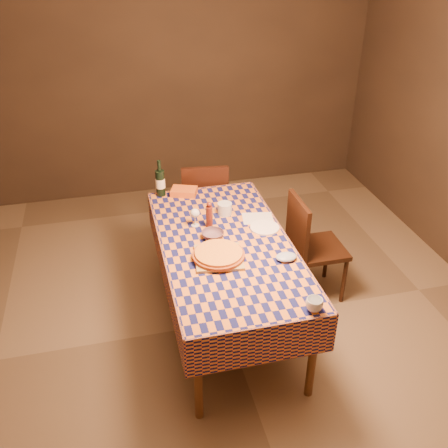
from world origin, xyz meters
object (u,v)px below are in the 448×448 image
at_px(cutting_board, 219,257).
at_px(chair_far, 205,202).
at_px(dining_table, 226,251).
at_px(white_plate, 265,228).
at_px(pizza, 219,254).
at_px(chair_right, 309,243).
at_px(bowl, 213,235).
at_px(wine_bottle, 160,182).

height_order(cutting_board, chair_far, chair_far).
distance_m(dining_table, chair_far, 1.11).
bearing_deg(white_plate, pizza, -144.55).
height_order(pizza, chair_right, chair_right).
distance_m(dining_table, bowl, 0.15).
bearing_deg(dining_table, chair_far, 86.51).
distance_m(bowl, white_plate, 0.42).
distance_m(cutting_board, pizza, 0.03).
xyz_separation_m(bowl, white_plate, (0.42, 0.04, -0.02)).
distance_m(bowl, chair_right, 0.89).
relative_size(wine_bottle, white_plate, 1.44).
bearing_deg(wine_bottle, pizza, -75.84).
height_order(white_plate, chair_right, chair_right).
height_order(bowl, wine_bottle, wine_bottle).
bearing_deg(bowl, wine_bottle, 110.01).
xyz_separation_m(pizza, chair_right, (0.86, 0.39, -0.29)).
distance_m(cutting_board, wine_bottle, 1.08).
distance_m(white_plate, chair_far, 1.04).
distance_m(bowl, chair_far, 1.06).
xyz_separation_m(dining_table, bowl, (-0.08, 0.08, 0.10)).
bearing_deg(white_plate, chair_far, 105.60).
xyz_separation_m(wine_bottle, chair_far, (0.43, 0.24, -0.37)).
xyz_separation_m(bowl, chair_far, (0.14, 1.01, -0.27)).
height_order(wine_bottle, chair_far, wine_bottle).
bearing_deg(pizza, chair_right, 24.51).
bearing_deg(cutting_board, chair_right, 24.51).
height_order(bowl, chair_far, chair_far).
relative_size(pizza, chair_far, 0.45).
distance_m(wine_bottle, chair_far, 0.61).
relative_size(chair_far, chair_right, 1.00).
relative_size(cutting_board, pizza, 0.77).
relative_size(pizza, wine_bottle, 1.32).
bearing_deg(chair_far, cutting_board, -97.23).
bearing_deg(cutting_board, chair_far, 82.77).
distance_m(bowl, wine_bottle, 0.83).
relative_size(wine_bottle, chair_right, 0.34).
height_order(white_plate, chair_far, chair_far).
bearing_deg(white_plate, bowl, -174.62).
distance_m(dining_table, cutting_board, 0.23).
xyz_separation_m(cutting_board, wine_bottle, (-0.26, 1.04, 0.11)).
relative_size(wine_bottle, chair_far, 0.34).
height_order(dining_table, cutting_board, cutting_board).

